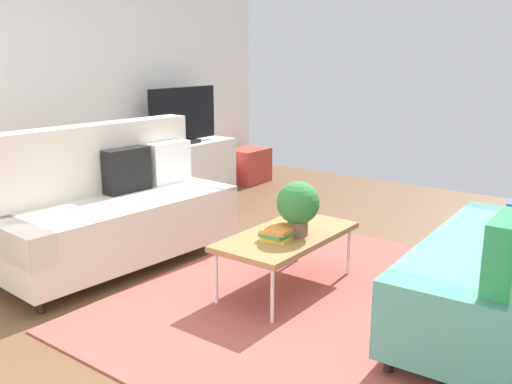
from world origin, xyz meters
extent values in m
plane|color=brown|center=(0.00, 0.00, 0.00)|extent=(7.68, 7.68, 0.00)
cube|color=white|center=(0.00, 2.80, 1.45)|extent=(6.40, 0.12, 2.90)
cube|color=#9E4C42|center=(0.09, -0.17, 0.01)|extent=(2.90, 2.20, 0.01)
cube|color=beige|center=(-0.26, 1.38, 0.32)|extent=(1.95, 0.96, 0.44)
cube|color=beige|center=(-0.24, 1.70, 0.82)|extent=(1.91, 0.32, 0.56)
cube|color=beige|center=(0.59, 1.33, 0.43)|extent=(0.25, 0.85, 0.22)
cube|color=beige|center=(-1.11, 1.44, 0.43)|extent=(0.25, 0.85, 0.22)
cylinder|color=black|center=(0.59, 0.99, 0.05)|extent=(0.05, 0.05, 0.10)
cylinder|color=black|center=(-1.15, 1.10, 0.05)|extent=(0.05, 0.05, 0.10)
cylinder|color=black|center=(0.63, 1.66, 0.05)|extent=(0.05, 0.05, 0.10)
cube|color=white|center=(0.42, 1.48, 0.72)|extent=(0.41, 0.17, 0.36)
cube|color=black|center=(-0.03, 1.51, 0.72)|extent=(0.41, 0.17, 0.36)
cube|color=teal|center=(0.44, -1.32, 0.32)|extent=(1.93, 0.92, 0.44)
cube|color=teal|center=(-0.41, -1.36, 0.43)|extent=(0.24, 0.85, 0.22)
cylinder|color=black|center=(-0.44, -1.02, 0.05)|extent=(0.05, 0.05, 0.10)
cylinder|color=black|center=(1.29, -0.94, 0.05)|extent=(0.05, 0.05, 0.10)
cube|color=#288C4C|center=(-0.22, -1.49, 0.72)|extent=(0.41, 0.16, 0.36)
cube|color=#9E7042|center=(0.14, 0.03, 0.40)|extent=(1.10, 0.56, 0.04)
cylinder|color=silver|center=(-0.36, 0.26, 0.19)|extent=(0.02, 0.02, 0.38)
cylinder|color=silver|center=(0.64, 0.26, 0.19)|extent=(0.02, 0.02, 0.38)
cylinder|color=silver|center=(-0.36, -0.20, 0.19)|extent=(0.02, 0.02, 0.38)
cylinder|color=silver|center=(0.64, -0.20, 0.19)|extent=(0.02, 0.02, 0.38)
cube|color=silver|center=(1.59, 2.46, 0.32)|extent=(1.40, 0.44, 0.64)
cube|color=black|center=(1.59, 2.44, 0.66)|extent=(0.36, 0.20, 0.04)
cube|color=black|center=(1.59, 2.44, 0.98)|extent=(1.00, 0.05, 0.60)
cube|color=#B2382D|center=(2.69, 2.36, 0.22)|extent=(0.52, 0.40, 0.44)
cylinder|color=brown|center=(0.15, -0.05, 0.48)|extent=(0.14, 0.14, 0.12)
sphere|color=#2D7233|center=(0.15, -0.05, 0.66)|extent=(0.30, 0.30, 0.30)
cube|color=gold|center=(0.02, 0.02, 0.43)|extent=(0.27, 0.22, 0.02)
cube|color=#3F8C4C|center=(0.02, 0.02, 0.46)|extent=(0.25, 0.19, 0.03)
cube|color=orange|center=(0.02, 0.02, 0.49)|extent=(0.26, 0.21, 0.03)
cylinder|color=#B24C4C|center=(1.01, 2.51, 0.73)|extent=(0.11, 0.11, 0.18)
cylinder|color=silver|center=(1.19, 2.42, 0.73)|extent=(0.04, 0.04, 0.19)
cylinder|color=#3F8C4C|center=(1.28, 2.42, 0.72)|extent=(0.04, 0.04, 0.16)
camera|label=1|loc=(-3.00, -2.06, 1.67)|focal=39.44mm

